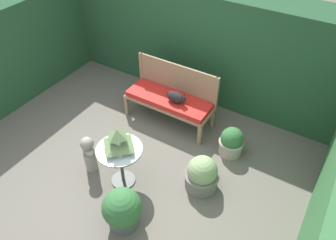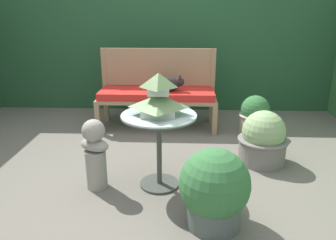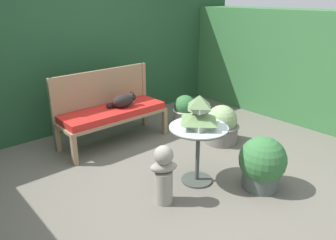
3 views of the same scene
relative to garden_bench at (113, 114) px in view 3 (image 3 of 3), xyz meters
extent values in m
plane|color=#666056|center=(0.00, -1.21, -0.42)|extent=(30.00, 30.00, 0.00)
cube|color=#234C2D|center=(0.00, 1.18, 0.55)|extent=(6.40, 0.75, 1.93)
cube|color=#38703D|center=(2.85, -1.00, 0.45)|extent=(0.70, 3.61, 1.73)
cube|color=#937556|center=(-0.71, -0.24, -0.23)|extent=(0.06, 0.06, 0.37)
cube|color=#937556|center=(0.71, -0.24, -0.23)|extent=(0.06, 0.06, 0.37)
cube|color=#937556|center=(-0.71, 0.24, -0.23)|extent=(0.06, 0.06, 0.37)
cube|color=#937556|center=(0.71, 0.24, -0.23)|extent=(0.06, 0.06, 0.37)
cube|color=#937556|center=(0.00, 0.00, -0.03)|extent=(1.49, 0.55, 0.04)
cube|color=red|center=(0.00, 0.00, 0.03)|extent=(1.43, 0.50, 0.09)
cube|color=#937556|center=(-0.72, 0.25, 0.08)|extent=(0.06, 0.06, 0.98)
cube|color=#937556|center=(0.72, 0.25, 0.08)|extent=(0.06, 0.06, 0.98)
cube|color=#937556|center=(0.00, 0.25, 0.32)|extent=(1.43, 0.04, 0.48)
ellipsoid|color=black|center=(0.14, -0.04, 0.17)|extent=(0.32, 0.21, 0.18)
sphere|color=black|center=(0.29, -0.06, 0.20)|extent=(0.11, 0.11, 0.11)
cone|color=black|center=(0.29, -0.03, 0.26)|extent=(0.04, 0.04, 0.05)
cone|color=black|center=(0.28, -0.09, 0.26)|extent=(0.04, 0.04, 0.05)
cylinder|color=black|center=(0.03, 0.04, 0.11)|extent=(0.17, 0.08, 0.06)
cylinder|color=#424742|center=(0.13, -1.47, -0.41)|extent=(0.34, 0.34, 0.02)
cylinder|color=#424742|center=(0.13, -1.47, -0.10)|extent=(0.04, 0.04, 0.64)
cylinder|color=silver|center=(0.13, -1.47, 0.23)|extent=(0.62, 0.62, 0.01)
torus|color=#424742|center=(0.13, -1.47, 0.21)|extent=(0.63, 0.63, 0.02)
cube|color=#B2BCA8|center=(0.13, -1.47, 0.26)|extent=(0.27, 0.27, 0.06)
pyramid|color=#668451|center=(0.13, -1.47, 0.35)|extent=(0.36, 0.36, 0.11)
cube|color=#B2BCA8|center=(0.13, -1.47, 0.43)|extent=(0.17, 0.17, 0.06)
pyramid|color=#668451|center=(0.13, -1.47, 0.51)|extent=(0.22, 0.22, 0.12)
cylinder|color=gray|center=(-0.40, -1.53, -0.25)|extent=(0.18, 0.18, 0.34)
ellipsoid|color=gray|center=(-0.40, -1.53, -0.02)|extent=(0.31, 0.25, 0.10)
sphere|color=gray|center=(-0.40, -1.53, 0.10)|extent=(0.19, 0.19, 0.19)
cylinder|color=#ADA393|center=(1.21, -0.16, -0.30)|extent=(0.35, 0.35, 0.24)
torus|color=#ADA393|center=(1.21, -0.16, -0.19)|extent=(0.39, 0.39, 0.03)
sphere|color=#336B38|center=(1.21, -0.16, -0.11)|extent=(0.35, 0.35, 0.35)
cylinder|color=#4C5651|center=(0.55, -2.01, -0.30)|extent=(0.39, 0.39, 0.24)
torus|color=#4C5651|center=(0.55, -2.01, -0.19)|extent=(0.42, 0.42, 0.03)
sphere|color=#336B38|center=(0.55, -2.01, -0.09)|extent=(0.50, 0.50, 0.50)
cylinder|color=slate|center=(1.12, -0.98, -0.29)|extent=(0.46, 0.46, 0.25)
torus|color=slate|center=(1.12, -0.98, -0.18)|extent=(0.49, 0.49, 0.03)
sphere|color=#89A870|center=(1.12, -0.98, -0.09)|extent=(0.42, 0.42, 0.42)
camera|label=1|loc=(2.23, -3.67, 3.33)|focal=35.00mm
camera|label=2|loc=(0.32, -4.00, 1.05)|focal=35.00mm
camera|label=3|loc=(-2.19, -3.63, 1.52)|focal=35.00mm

